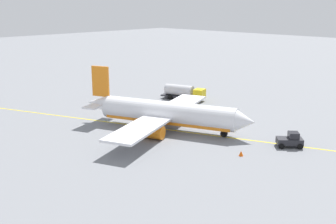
{
  "coord_description": "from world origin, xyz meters",
  "views": [
    {
      "loc": [
        44.35,
        -46.17,
        20.07
      ],
      "look_at": [
        0.0,
        0.0,
        3.0
      ],
      "focal_mm": 43.87,
      "sensor_mm": 36.0,
      "label": 1
    }
  ],
  "objects_px": {
    "fuel_tanker": "(184,92)",
    "pushback_tug": "(290,140)",
    "safety_cone_nose": "(241,153)",
    "airplane": "(165,114)",
    "refueling_worker": "(189,104)"
  },
  "relations": [
    {
      "from": "airplane",
      "to": "refueling_worker",
      "type": "bearing_deg",
      "value": 116.05
    },
    {
      "from": "airplane",
      "to": "fuel_tanker",
      "type": "relative_size",
      "value": 3.05
    },
    {
      "from": "airplane",
      "to": "fuel_tanker",
      "type": "xyz_separation_m",
      "value": [
        -12.03,
        17.98,
        -0.96
      ]
    },
    {
      "from": "airplane",
      "to": "refueling_worker",
      "type": "distance_m",
      "value": 14.93
    },
    {
      "from": "fuel_tanker",
      "to": "pushback_tug",
      "type": "distance_m",
      "value": 32.95
    },
    {
      "from": "fuel_tanker",
      "to": "refueling_worker",
      "type": "xyz_separation_m",
      "value": [
        5.53,
        -4.67,
        -0.89
      ]
    },
    {
      "from": "fuel_tanker",
      "to": "safety_cone_nose",
      "type": "distance_m",
      "value": 34.01
    },
    {
      "from": "pushback_tug",
      "to": "refueling_worker",
      "type": "xyz_separation_m",
      "value": [
        -25.32,
        6.88,
        -0.19
      ]
    },
    {
      "from": "fuel_tanker",
      "to": "pushback_tug",
      "type": "xyz_separation_m",
      "value": [
        30.85,
        -11.55,
        -0.71
      ]
    },
    {
      "from": "pushback_tug",
      "to": "safety_cone_nose",
      "type": "relative_size",
      "value": 5.76
    },
    {
      "from": "fuel_tanker",
      "to": "safety_cone_nose",
      "type": "xyz_separation_m",
      "value": [
        27.84,
        -19.5,
        -1.36
      ]
    },
    {
      "from": "airplane",
      "to": "pushback_tug",
      "type": "relative_size",
      "value": 7.41
    },
    {
      "from": "pushback_tug",
      "to": "airplane",
      "type": "bearing_deg",
      "value": -161.13
    },
    {
      "from": "refueling_worker",
      "to": "airplane",
      "type": "bearing_deg",
      "value": -63.95
    },
    {
      "from": "fuel_tanker",
      "to": "pushback_tug",
      "type": "relative_size",
      "value": 2.43
    }
  ]
}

